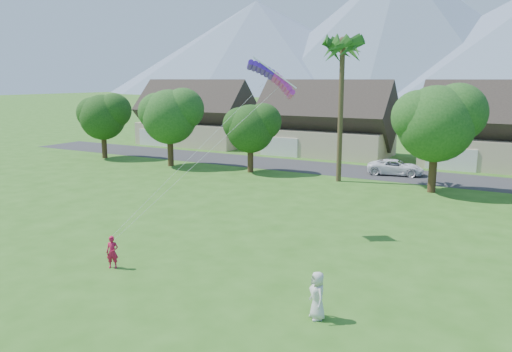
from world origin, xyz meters
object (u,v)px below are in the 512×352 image
Objects in this scene: kite_flyer at (112,252)px; parafoil_kite at (273,76)px; watcher at (317,296)px; parked_car at (396,167)px.

parafoil_kite is at bearing 37.86° from kite_flyer.
watcher is (10.51, -0.01, 0.14)m from kite_flyer.
kite_flyer is 12.89m from parafoil_kite.
parked_car is at bearing 50.01° from kite_flyer.
parked_car is (-4.62, 30.45, -0.21)m from watcher.
parafoil_kite is (-2.01, -21.35, 8.34)m from parked_car.
parafoil_kite reaches higher than parked_car.
watcher is 13.89m from parafoil_kite.
parked_car is 1.54× the size of parafoil_kite.
watcher is at bearing 178.18° from parked_car.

